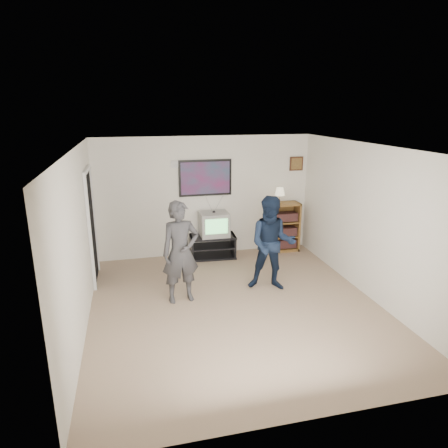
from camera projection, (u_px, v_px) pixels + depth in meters
name	position (u px, v px, depth m)	size (l,w,h in m)	color
room_shell	(231.00, 225.00, 6.33)	(4.51, 5.00, 2.51)	#987C61
media_stand	(212.00, 246.00, 8.39)	(0.98, 0.59, 0.47)	black
crt_television	(214.00, 224.00, 8.26)	(0.59, 0.50, 0.50)	#969792
bookshelf	(283.00, 227.00, 8.71)	(0.65, 0.37, 1.07)	brown
table_lamp	(280.00, 195.00, 8.47)	(0.22, 0.22, 0.34)	beige
person_tall	(181.00, 252.00, 6.34)	(0.61, 0.40, 1.66)	#37373A
person_short	(272.00, 244.00, 6.77)	(0.80, 0.62, 1.64)	#121C31
controller_left	(181.00, 227.00, 6.40)	(0.04, 0.12, 0.04)	white
controller_right	(266.00, 230.00, 6.95)	(0.03, 0.11, 0.03)	white
poster	(205.00, 178.00, 8.20)	(1.10, 0.03, 0.75)	black
air_vent	(178.00, 164.00, 8.00)	(0.28, 0.02, 0.14)	white
small_picture	(296.00, 164.00, 8.59)	(0.30, 0.03, 0.30)	#412414
doorway	(91.00, 227.00, 7.07)	(0.03, 0.85, 2.00)	black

